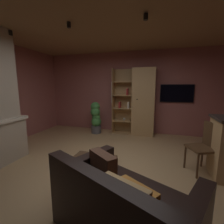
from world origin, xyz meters
name	(u,v)px	position (x,y,z in m)	size (l,w,h in m)	color
floor	(106,171)	(0.00, 0.00, -0.01)	(5.96, 5.38, 0.02)	tan
wall_back	(131,93)	(0.00, 2.72, 1.34)	(6.08, 0.06, 2.68)	#9E5B56
ceiling	(105,15)	(0.00, 0.00, 2.69)	(5.96, 5.38, 0.02)	#8E6B47
window_pane_back	(119,93)	(-0.42, 2.69, 1.34)	(0.55, 0.01, 0.74)	white
bookshelf_cabinet	(141,102)	(0.35, 2.45, 1.05)	(1.34, 0.41, 2.11)	tan
leather_couch	(123,209)	(0.58, -1.17, 0.30)	(1.69, 1.45, 0.84)	black
coffee_table	(91,166)	(-0.05, -0.55, 0.36)	(0.67, 0.58, 0.45)	#4C331E
table_book_0	(95,160)	(0.01, -0.52, 0.47)	(0.12, 0.11, 0.02)	#387247
table_book_1	(96,159)	(0.02, -0.56, 0.49)	(0.12, 0.10, 0.03)	brown
dining_chair	(206,144)	(1.74, 0.47, 0.53)	(0.56, 0.56, 0.92)	#4C331E
potted_floor_plant	(96,117)	(-1.08, 2.17, 0.53)	(0.36, 0.35, 1.04)	#4C4C51
wall_mounted_tv	(177,93)	(1.42, 2.66, 1.34)	(0.98, 0.06, 0.55)	black
track_light_spot_0	(11,33)	(-2.01, 0.05, 2.61)	(0.07, 0.07, 0.09)	black
track_light_spot_1	(69,25)	(-0.66, 0.01, 2.61)	(0.07, 0.07, 0.09)	black
track_light_spot_2	(146,17)	(0.64, 0.06, 2.61)	(0.07, 0.07, 0.09)	black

